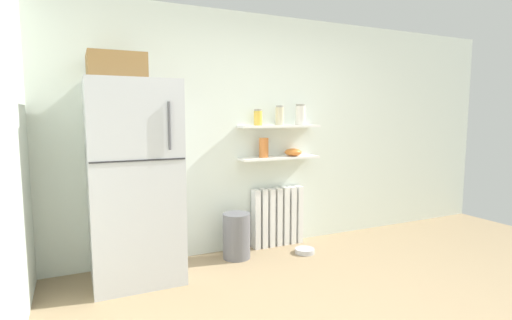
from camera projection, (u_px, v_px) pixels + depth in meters
name	position (u px, v px, depth m)	size (l,w,h in m)	color
ground_plane	(332.00, 302.00, 3.15)	(7.04, 7.04, 0.00)	#9E8460
back_wall	(252.00, 133.00, 4.40)	(7.04, 0.10, 2.60)	silver
refrigerator	(133.00, 177.00, 3.50)	(0.77, 0.73, 2.02)	#B7BABF
radiator	(278.00, 217.00, 4.50)	(0.62, 0.12, 0.67)	white
wall_shelf_lower	(279.00, 158.00, 4.39)	(0.94, 0.22, 0.03)	white
wall_shelf_upper	(280.00, 126.00, 4.35)	(0.94, 0.22, 0.03)	white
storage_jar_0	(258.00, 117.00, 4.23)	(0.09, 0.09, 0.18)	yellow
storage_jar_1	(280.00, 116.00, 4.34)	(0.10, 0.10, 0.22)	beige
storage_jar_2	(300.00, 115.00, 4.45)	(0.11, 0.11, 0.24)	silver
vase	(264.00, 148.00, 4.30)	(0.10, 0.10, 0.22)	#CC7033
shelf_bowl	(293.00, 152.00, 4.46)	(0.20, 0.20, 0.09)	orange
trash_bin	(237.00, 236.00, 4.10)	(0.29, 0.29, 0.48)	slate
pet_food_bowl	(305.00, 251.00, 4.27)	(0.22, 0.22, 0.05)	#B7B7BC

